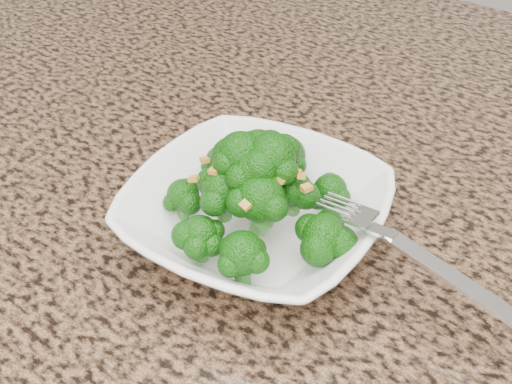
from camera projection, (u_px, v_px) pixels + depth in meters
The scene contains 5 objects.
granite_counter at pixel (414, 263), 0.54m from camera, with size 1.64×1.04×0.03m, color brown.
bowl at pixel (256, 215), 0.53m from camera, with size 0.21×0.21×0.05m, color white.
broccoli_pile at pixel (256, 158), 0.49m from camera, with size 0.18×0.18×0.07m, color #105009, non-canonical shape.
garlic_topping at pixel (256, 118), 0.47m from camera, with size 0.11×0.11×0.01m, color gold, non-canonical shape.
fork at pixel (386, 234), 0.47m from camera, with size 0.19×0.03×0.01m, color silver, non-canonical shape.
Camera 1 is at (0.13, -0.09, 1.27)m, focal length 45.00 mm.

